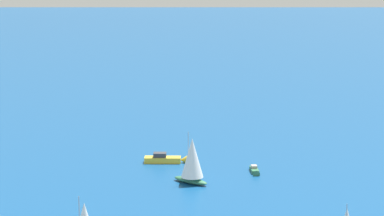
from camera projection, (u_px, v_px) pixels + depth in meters
name	position (u px, v px, depth m)	size (l,w,h in m)	color
motorboat_trailing	(169.00, 159.00, 180.73)	(10.54, 8.65, 3.17)	gold
motorboat_outer_ring_d	(255.00, 171.00, 171.62)	(5.34, 6.00, 1.86)	#33704C
sailboat_outer_ring_e	(192.00, 160.00, 161.99)	(8.98, 5.05, 11.48)	#33704C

